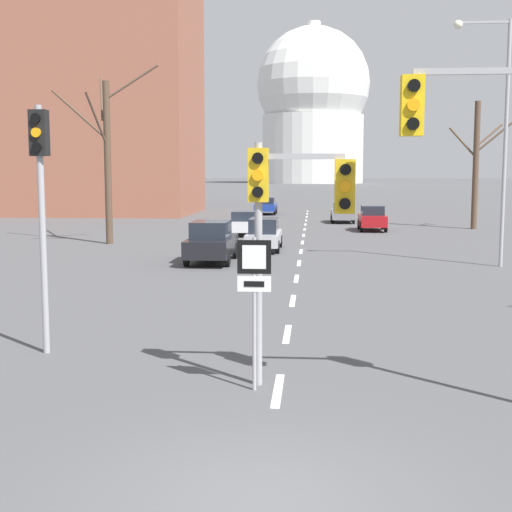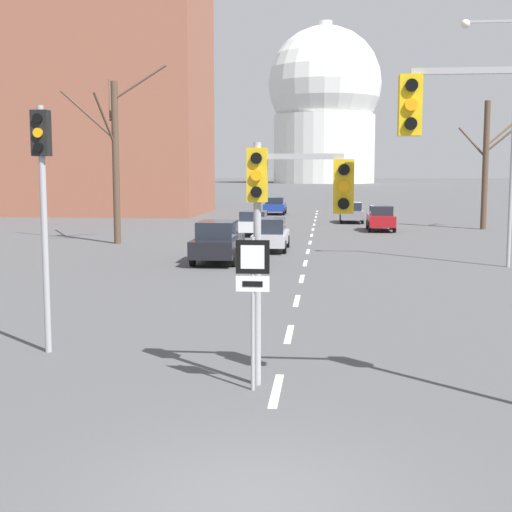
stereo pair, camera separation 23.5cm
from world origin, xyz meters
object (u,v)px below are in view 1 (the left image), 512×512
(traffic_signal_near_right, at_px, (508,143))
(sedan_far_left, at_px, (211,242))
(sedan_distant_centre, at_px, (343,212))
(street_lamp_right, at_px, (497,120))
(sedan_near_right, at_px, (372,218))
(traffic_signal_near_left, at_px, (41,183))
(sedan_near_left, at_px, (266,206))
(sedan_mid_centre, at_px, (246,223))
(sedan_far_right, at_px, (264,234))
(route_sign_post, at_px, (254,286))
(traffic_signal_centre_tall, at_px, (289,204))

(traffic_signal_near_right, distance_m, sedan_far_left, 20.36)
(traffic_signal_near_right, bearing_deg, sedan_distant_centre, 91.16)
(sedan_far_left, bearing_deg, street_lamp_right, -1.51)
(street_lamp_right, distance_m, sedan_near_right, 18.68)
(traffic_signal_near_left, distance_m, sedan_near_left, 50.65)
(sedan_mid_centre, bearing_deg, traffic_signal_near_right, -77.14)
(traffic_signal_near_left, distance_m, sedan_far_left, 15.95)
(sedan_far_right, bearing_deg, traffic_signal_near_left, -99.11)
(sedan_far_left, bearing_deg, route_sign_post, -79.39)
(traffic_signal_centre_tall, bearing_deg, traffic_signal_near_left, 159.94)
(traffic_signal_near_right, distance_m, sedan_mid_centre, 32.92)
(traffic_signal_near_left, relative_size, route_sign_post, 1.91)
(sedan_near_left, bearing_deg, street_lamp_right, -71.45)
(route_sign_post, relative_size, sedan_near_right, 0.72)
(traffic_signal_near_left, xyz_separation_m, sedan_distant_centre, (7.98, 40.51, -2.90))
(street_lamp_right, relative_size, sedan_distant_centre, 2.47)
(route_sign_post, xyz_separation_m, sedan_mid_centre, (-3.16, 31.24, -1.14))
(sedan_near_left, xyz_separation_m, sedan_far_right, (1.95, -29.96, -0.00))
(sedan_mid_centre, relative_size, sedan_far_right, 0.86)
(sedan_distant_centre, bearing_deg, sedan_near_left, 123.42)
(street_lamp_right, xyz_separation_m, sedan_mid_centre, (-11.60, 13.60, -5.23))
(traffic_signal_near_left, bearing_deg, sedan_far_left, 84.99)
(traffic_signal_near_right, relative_size, sedan_mid_centre, 1.49)
(traffic_signal_near_left, xyz_separation_m, sedan_near_right, (9.65, 32.95, -2.84))
(traffic_signal_centre_tall, bearing_deg, traffic_signal_near_right, -16.02)
(sedan_distant_centre, bearing_deg, sedan_near_right, -77.57)
(sedan_near_right, height_order, sedan_mid_centre, sedan_near_right)
(sedan_far_left, bearing_deg, traffic_signal_near_right, -68.09)
(traffic_signal_centre_tall, relative_size, sedan_far_right, 0.99)
(sedan_near_right, height_order, sedan_far_right, sedan_near_right)
(route_sign_post, bearing_deg, sedan_far_left, 100.61)
(traffic_signal_near_right, distance_m, traffic_signal_near_left, 9.36)
(route_sign_post, height_order, sedan_mid_centre, route_sign_post)
(street_lamp_right, distance_m, sedan_distant_centre, 26.22)
(traffic_signal_near_right, height_order, sedan_mid_centre, traffic_signal_near_right)
(traffic_signal_near_right, relative_size, traffic_signal_near_left, 1.08)
(sedan_far_left, bearing_deg, sedan_near_left, 90.03)
(traffic_signal_near_left, xyz_separation_m, route_sign_post, (4.73, -2.29, -1.79))
(sedan_near_left, bearing_deg, sedan_near_right, -64.77)
(traffic_signal_centre_tall, height_order, route_sign_post, traffic_signal_centre_tall)
(traffic_signal_near_right, xyz_separation_m, street_lamp_right, (4.32, 18.30, 1.61))
(traffic_signal_near_right, xyz_separation_m, traffic_signal_near_left, (-8.85, 2.96, -0.69))
(street_lamp_right, height_order, sedan_near_left, street_lamp_right)
(traffic_signal_near_left, xyz_separation_m, sedan_far_left, (1.37, 15.65, -2.79))
(traffic_signal_near_right, height_order, sedan_far_left, traffic_signal_near_right)
(route_sign_post, xyz_separation_m, sedan_distant_centre, (3.25, 42.80, -1.11))
(street_lamp_right, xyz_separation_m, sedan_near_right, (-3.53, 17.61, -5.14))
(sedan_mid_centre, xyz_separation_m, sedan_far_left, (-0.20, -13.29, 0.15))
(sedan_far_right, height_order, sedan_distant_centre, sedan_far_right)
(traffic_signal_near_left, relative_size, sedan_mid_centre, 1.37)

